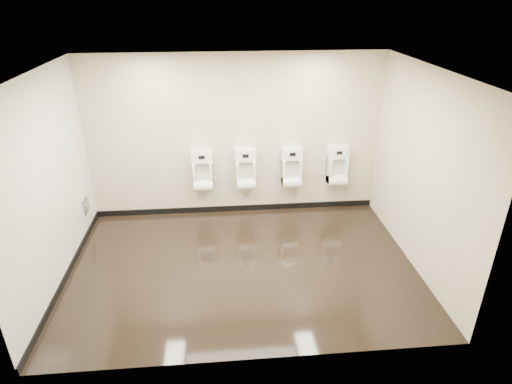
% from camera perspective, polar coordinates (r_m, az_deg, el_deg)
% --- Properties ---
extents(ground, '(5.00, 3.50, 0.00)m').
position_cam_1_polar(ground, '(6.38, -1.75, -9.84)').
color(ground, black).
rests_on(ground, ground).
extents(ceiling, '(5.00, 3.50, 0.00)m').
position_cam_1_polar(ceiling, '(5.27, -2.17, 15.78)').
color(ceiling, white).
extents(back_wall, '(5.00, 0.02, 2.80)m').
position_cam_1_polar(back_wall, '(7.31, -2.78, 7.28)').
color(back_wall, '#C1B49A').
rests_on(back_wall, ground).
extents(front_wall, '(5.00, 0.02, 2.80)m').
position_cam_1_polar(front_wall, '(4.15, -0.45, -8.10)').
color(front_wall, '#C1B49A').
rests_on(front_wall, ground).
extents(left_wall, '(0.02, 3.50, 2.80)m').
position_cam_1_polar(left_wall, '(6.09, -26.12, 0.68)').
color(left_wall, '#C1B49A').
rests_on(left_wall, ground).
extents(right_wall, '(0.02, 3.50, 2.80)m').
position_cam_1_polar(right_wall, '(6.32, 21.34, 2.45)').
color(right_wall, '#C1B49A').
rests_on(right_wall, ground).
extents(tile_overlay_left, '(0.01, 3.50, 2.80)m').
position_cam_1_polar(tile_overlay_left, '(6.09, -26.07, 0.69)').
color(tile_overlay_left, silver).
rests_on(tile_overlay_left, ground).
extents(skirting_back, '(5.00, 0.02, 0.10)m').
position_cam_1_polar(skirting_back, '(7.83, -2.57, -2.16)').
color(skirting_back, black).
rests_on(skirting_back, ground).
extents(skirting_left, '(0.02, 3.50, 0.10)m').
position_cam_1_polar(skirting_left, '(6.72, -23.79, -9.80)').
color(skirting_left, black).
rests_on(skirting_left, ground).
extents(access_panel, '(0.04, 0.25, 0.25)m').
position_cam_1_polar(access_panel, '(7.47, -21.78, -1.68)').
color(access_panel, '#9E9EA3').
rests_on(access_panel, left_wall).
extents(urinal_0, '(0.38, 0.28, 0.70)m').
position_cam_1_polar(urinal_0, '(7.41, -7.12, 2.45)').
color(urinal_0, white).
rests_on(urinal_0, back_wall).
extents(urinal_1, '(0.38, 0.28, 0.70)m').
position_cam_1_polar(urinal_1, '(7.41, -1.40, 2.67)').
color(urinal_1, white).
rests_on(urinal_1, back_wall).
extents(urinal_2, '(0.38, 0.28, 0.70)m').
position_cam_1_polar(urinal_2, '(7.51, 4.76, 2.88)').
color(urinal_2, white).
rests_on(urinal_2, back_wall).
extents(urinal_3, '(0.38, 0.28, 0.70)m').
position_cam_1_polar(urinal_3, '(7.68, 10.78, 3.06)').
color(urinal_3, white).
rests_on(urinal_3, back_wall).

